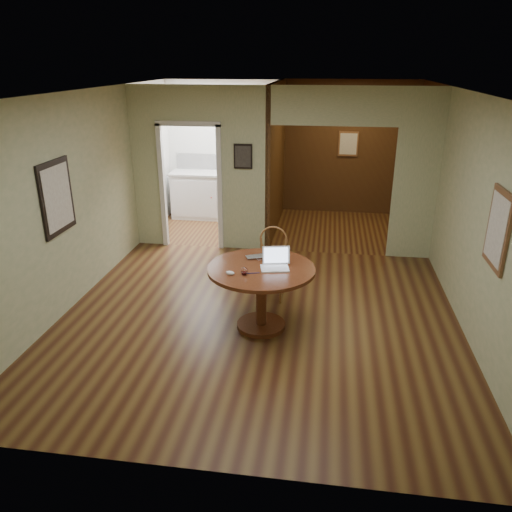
# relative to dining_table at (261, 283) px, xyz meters

# --- Properties ---
(floor) EXTENTS (5.00, 5.00, 0.00)m
(floor) POSITION_rel_dining_table_xyz_m (-0.06, 0.15, -0.59)
(floor) COLOR #3F1F12
(floor) RESTS_ON ground
(room_shell) EXTENTS (5.20, 7.50, 5.00)m
(room_shell) POSITION_rel_dining_table_xyz_m (-0.53, 3.25, 0.70)
(room_shell) COLOR silver
(room_shell) RESTS_ON ground
(dining_table) EXTENTS (1.27, 1.27, 0.79)m
(dining_table) POSITION_rel_dining_table_xyz_m (0.00, 0.00, 0.00)
(dining_table) COLOR brown
(dining_table) RESTS_ON ground
(chair) EXTENTS (0.43, 0.43, 0.99)m
(chair) POSITION_rel_dining_table_xyz_m (0.03, 0.89, -0.04)
(chair) COLOR #9F7238
(chair) RESTS_ON ground
(open_laptop) EXTENTS (0.36, 0.34, 0.23)m
(open_laptop) POSITION_rel_dining_table_xyz_m (0.16, 0.04, 0.27)
(open_laptop) COLOR white
(open_laptop) RESTS_ON dining_table
(closed_laptop) EXTENTS (0.36, 0.31, 0.02)m
(closed_laptop) POSITION_rel_dining_table_xyz_m (-0.06, 0.26, 0.22)
(closed_laptop) COLOR #B1B1B6
(closed_laptop) RESTS_ON dining_table
(mouse) EXTENTS (0.12, 0.08, 0.04)m
(mouse) POSITION_rel_dining_table_xyz_m (-0.32, -0.26, 0.23)
(mouse) COLOR white
(mouse) RESTS_ON dining_table
(wine_glass) EXTENTS (0.08, 0.08, 0.09)m
(wine_glass) POSITION_rel_dining_table_xyz_m (-0.16, -0.24, 0.25)
(wine_glass) COLOR white
(wine_glass) RESTS_ON dining_table
(pen) EXTENTS (0.14, 0.05, 0.01)m
(pen) POSITION_rel_dining_table_xyz_m (-0.07, -0.19, 0.21)
(pen) COLOR #0B1453
(pen) RESTS_ON dining_table
(kitchen_cabinet) EXTENTS (2.06, 0.60, 0.94)m
(kitchen_cabinet) POSITION_rel_dining_table_xyz_m (-1.41, 4.35, -0.12)
(kitchen_cabinet) COLOR white
(kitchen_cabinet) RESTS_ON ground
(grocery_bag) EXTENTS (0.34, 0.31, 0.27)m
(grocery_bag) POSITION_rel_dining_table_xyz_m (-1.14, 4.35, 0.49)
(grocery_bag) COLOR #CCAE95
(grocery_bag) RESTS_ON kitchen_cabinet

